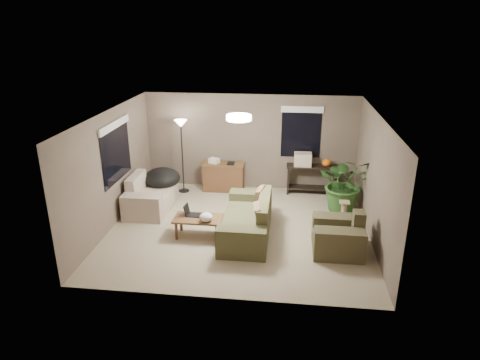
# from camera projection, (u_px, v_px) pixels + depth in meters

# --- Properties ---
(room_shell) EXTENTS (5.50, 5.50, 5.50)m
(room_shell) POSITION_uv_depth(u_px,v_px,m) (239.00, 174.00, 8.84)
(room_shell) COLOR tan
(room_shell) RESTS_ON ground
(main_sofa) EXTENTS (0.95, 2.20, 0.85)m
(main_sofa) POSITION_uv_depth(u_px,v_px,m) (249.00, 222.00, 8.93)
(main_sofa) COLOR brown
(main_sofa) RESTS_ON ground
(throw_pillows) EXTENTS (0.31, 1.38, 0.47)m
(throw_pillows) POSITION_uv_depth(u_px,v_px,m) (261.00, 207.00, 8.78)
(throw_pillows) COLOR #8C7251
(throw_pillows) RESTS_ON main_sofa
(loveseat) EXTENTS (0.90, 1.60, 0.85)m
(loveseat) POSITION_uv_depth(u_px,v_px,m) (150.00, 197.00, 10.15)
(loveseat) COLOR beige
(loveseat) RESTS_ON ground
(armchair) EXTENTS (0.95, 1.00, 0.85)m
(armchair) POSITION_uv_depth(u_px,v_px,m) (339.00, 237.00, 8.29)
(armchair) COLOR #4B462D
(armchair) RESTS_ON ground
(coffee_table) EXTENTS (1.00, 0.55, 0.42)m
(coffee_table) POSITION_uv_depth(u_px,v_px,m) (198.00, 220.00, 8.84)
(coffee_table) COLOR brown
(coffee_table) RESTS_ON ground
(laptop) EXTENTS (0.37, 0.24, 0.24)m
(laptop) POSITION_uv_depth(u_px,v_px,m) (191.00, 213.00, 8.91)
(laptop) COLOR black
(laptop) RESTS_ON coffee_table
(plastic_bag) EXTENTS (0.32, 0.30, 0.19)m
(plastic_bag) POSITION_uv_depth(u_px,v_px,m) (206.00, 217.00, 8.63)
(plastic_bag) COLOR white
(plastic_bag) RESTS_ON coffee_table
(desk) EXTENTS (1.10, 0.50, 0.75)m
(desk) POSITION_uv_depth(u_px,v_px,m) (224.00, 177.00, 11.25)
(desk) COLOR brown
(desk) RESTS_ON ground
(desk_papers) EXTENTS (0.69, 0.30, 0.12)m
(desk_papers) POSITION_uv_depth(u_px,v_px,m) (218.00, 161.00, 11.11)
(desk_papers) COLOR silver
(desk_papers) RESTS_ON desk
(console_table) EXTENTS (1.30, 0.40, 0.75)m
(console_table) POSITION_uv_depth(u_px,v_px,m) (312.00, 177.00, 11.03)
(console_table) COLOR black
(console_table) RESTS_ON ground
(pumpkin) EXTENTS (0.25, 0.25, 0.19)m
(pumpkin) POSITION_uv_depth(u_px,v_px,m) (326.00, 163.00, 10.85)
(pumpkin) COLOR orange
(pumpkin) RESTS_ON console_table
(cardboard_box) EXTENTS (0.44, 0.33, 0.33)m
(cardboard_box) POSITION_uv_depth(u_px,v_px,m) (303.00, 159.00, 10.89)
(cardboard_box) COLOR beige
(cardboard_box) RESTS_ON console_table
(papasan_chair) EXTENTS (0.95, 0.95, 0.80)m
(papasan_chair) POSITION_uv_depth(u_px,v_px,m) (162.00, 181.00, 10.67)
(papasan_chair) COLOR black
(papasan_chair) RESTS_ON ground
(floor_lamp) EXTENTS (0.32, 0.32, 1.91)m
(floor_lamp) POSITION_uv_depth(u_px,v_px,m) (181.00, 132.00, 10.74)
(floor_lamp) COLOR black
(floor_lamp) RESTS_ON ground
(ceiling_fixture) EXTENTS (0.50, 0.50, 0.10)m
(ceiling_fixture) POSITION_uv_depth(u_px,v_px,m) (239.00, 118.00, 8.42)
(ceiling_fixture) COLOR white
(ceiling_fixture) RESTS_ON room_shell
(houseplant) EXTENTS (1.23, 1.37, 1.07)m
(houseplant) POSITION_uv_depth(u_px,v_px,m) (345.00, 189.00, 9.99)
(houseplant) COLOR #2D5923
(houseplant) RESTS_ON ground
(cat_scratching_post) EXTENTS (0.32, 0.32, 0.50)m
(cat_scratching_post) POSITION_uv_depth(u_px,v_px,m) (343.00, 213.00, 9.49)
(cat_scratching_post) COLOR tan
(cat_scratching_post) RESTS_ON ground
(window_left) EXTENTS (0.05, 1.56, 1.33)m
(window_left) POSITION_uv_depth(u_px,v_px,m) (115.00, 141.00, 9.23)
(window_left) COLOR black
(window_left) RESTS_ON room_shell
(window_back) EXTENTS (1.06, 0.05, 1.33)m
(window_back) POSITION_uv_depth(u_px,v_px,m) (301.00, 123.00, 10.81)
(window_back) COLOR black
(window_back) RESTS_ON room_shell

